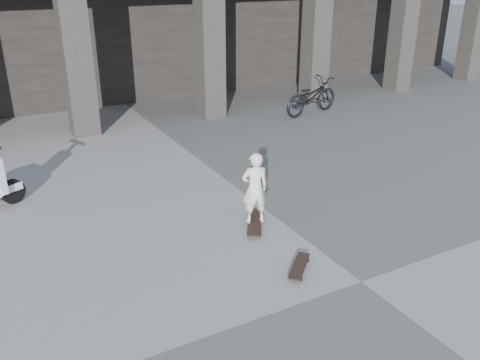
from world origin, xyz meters
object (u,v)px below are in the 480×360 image
longboard (254,222)px  child (255,188)px  bicycle (312,96)px  skateboard_spare (299,266)px

longboard → child: size_ratio=0.78×
bicycle → longboard: bearing=124.7°
bicycle → child: bearing=124.7°
skateboard_spare → child: 1.58m
child → longboard: bearing=-63.0°
child → bicycle: size_ratio=0.61×
longboard → skateboard_spare: bearing=-152.9°
child → bicycle: (4.91, 5.22, -0.18)m
child → skateboard_spare: bearing=99.0°
longboard → bicycle: size_ratio=0.47×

